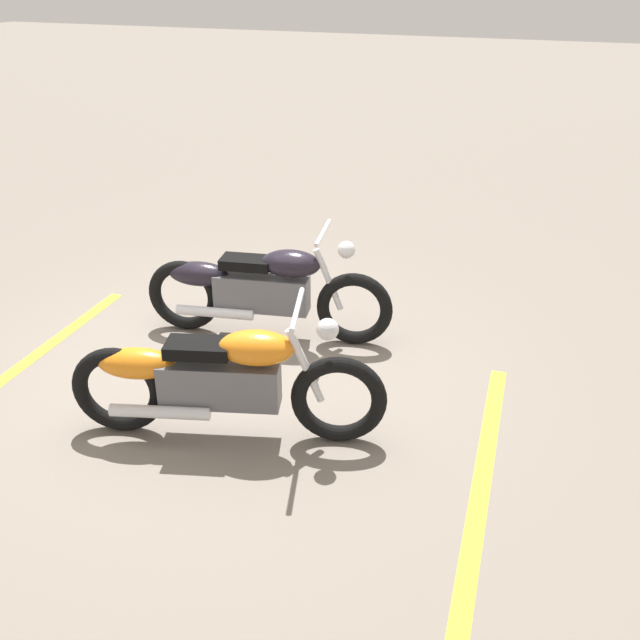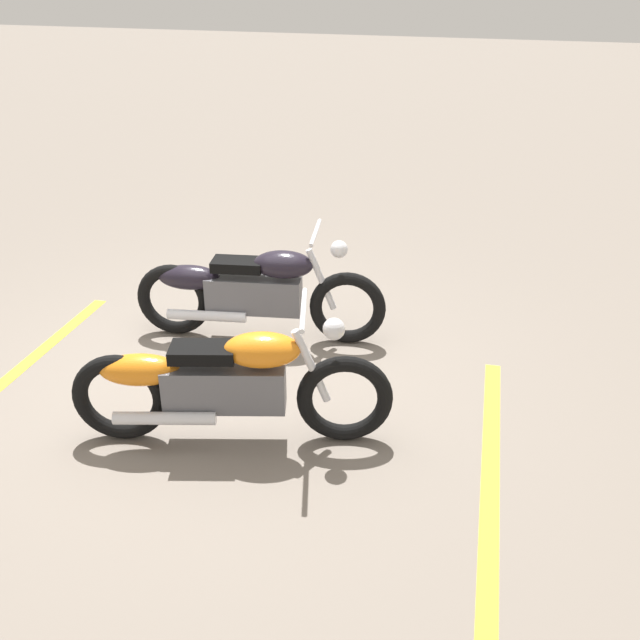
# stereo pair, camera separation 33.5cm
# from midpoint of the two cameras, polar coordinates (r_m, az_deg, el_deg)

# --- Properties ---
(ground_plane) EXTENTS (60.00, 60.00, 0.00)m
(ground_plane) POSITION_cam_midpoint_polar(r_m,az_deg,el_deg) (5.97, -9.64, -4.46)
(ground_plane) COLOR slate
(motorcycle_bright_foreground) EXTENTS (2.16, 0.86, 1.04)m
(motorcycle_bright_foreground) POSITION_cam_midpoint_polar(r_m,az_deg,el_deg) (4.99, -9.65, -4.98)
(motorcycle_bright_foreground) COLOR black
(motorcycle_bright_foreground) RESTS_ON ground
(motorcycle_dark_foreground) EXTENTS (2.21, 0.74, 1.04)m
(motorcycle_dark_foreground) POSITION_cam_midpoint_polar(r_m,az_deg,el_deg) (6.33, -6.90, 2.32)
(motorcycle_dark_foreground) COLOR black
(motorcycle_dark_foreground) RESTS_ON ground
(parking_stripe_near) EXTENTS (0.39, 3.20, 0.01)m
(parking_stripe_near) POSITION_cam_midpoint_polar(r_m,az_deg,el_deg) (6.41, -25.26, -4.54)
(parking_stripe_near) COLOR yellow
(parking_stripe_near) RESTS_ON ground
(parking_stripe_mid) EXTENTS (0.39, 3.20, 0.01)m
(parking_stripe_mid) POSITION_cam_midpoint_polar(r_m,az_deg,el_deg) (4.84, 11.42, -12.92)
(parking_stripe_mid) COLOR yellow
(parking_stripe_mid) RESTS_ON ground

